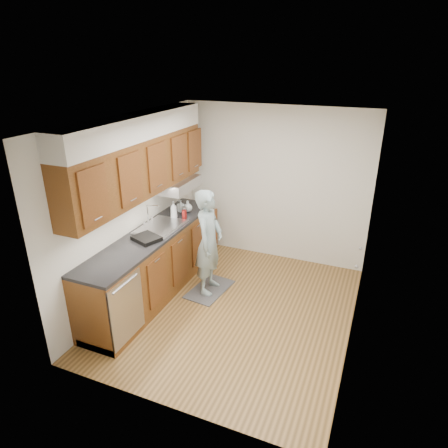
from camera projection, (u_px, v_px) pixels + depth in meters
name	position (u px, v px, depth m)	size (l,w,h in m)	color
floor	(234.00, 310.00, 5.39)	(3.50, 3.50, 0.00)	olive
ceiling	(236.00, 121.00, 4.41)	(3.50, 3.50, 0.00)	white
wall_left	(133.00, 208.00, 5.43)	(0.02, 3.50, 2.50)	silver
wall_right	(363.00, 245.00, 4.37)	(0.02, 3.50, 2.50)	silver
wall_back	(275.00, 185.00, 6.38)	(3.00, 0.02, 2.50)	silver
counter	(155.00, 261.00, 5.62)	(0.64, 2.80, 1.30)	brown
upper_cabinets	(141.00, 158.00, 5.13)	(0.47, 2.80, 1.21)	brown
closet_door	(361.00, 252.00, 4.71)	(0.02, 1.22, 2.05)	silver
floor_mat	(210.00, 289.00, 5.84)	(0.45, 0.77, 0.01)	#5A5A5C
person	(209.00, 235.00, 5.50)	(0.61, 0.41, 1.72)	#879FA4
soap_bottle_a	(174.00, 210.00, 5.86)	(0.10, 0.10, 0.27)	silver
soap_bottle_b	(181.00, 206.00, 6.13)	(0.08, 0.08, 0.18)	silver
soap_bottle_c	(188.00, 206.00, 6.13)	(0.14, 0.14, 0.18)	silver
soda_can	(184.00, 214.00, 5.88)	(0.07, 0.07, 0.13)	#B1201E
steel_can	(184.00, 211.00, 6.02)	(0.07, 0.07, 0.12)	#A5A5AA
dish_rack	(147.00, 238.00, 5.20)	(0.33, 0.28, 0.05)	black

